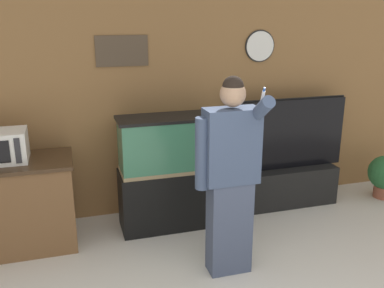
{
  "coord_description": "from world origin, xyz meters",
  "views": [
    {
      "loc": [
        -0.97,
        -1.32,
        2.19
      ],
      "look_at": [
        0.1,
        2.27,
        1.05
      ],
      "focal_mm": 40.0,
      "sensor_mm": 36.0,
      "label": 1
    }
  ],
  "objects_px": {
    "counter_island": "(1,207)",
    "tv_on_stand": "(286,174)",
    "aquarium_on_stand": "(173,172)",
    "person_standing": "(230,175)"
  },
  "relations": [
    {
      "from": "tv_on_stand",
      "to": "person_standing",
      "type": "bearing_deg",
      "value": -136.31
    },
    {
      "from": "counter_island",
      "to": "tv_on_stand",
      "type": "relative_size",
      "value": 0.98
    },
    {
      "from": "counter_island",
      "to": "aquarium_on_stand",
      "type": "xyz_separation_m",
      "value": [
        1.69,
        0.02,
        0.16
      ]
    },
    {
      "from": "aquarium_on_stand",
      "to": "tv_on_stand",
      "type": "distance_m",
      "value": 1.44
    },
    {
      "from": "tv_on_stand",
      "to": "person_standing",
      "type": "height_order",
      "value": "person_standing"
    },
    {
      "from": "counter_island",
      "to": "person_standing",
      "type": "distance_m",
      "value": 2.21
    },
    {
      "from": "counter_island",
      "to": "tv_on_stand",
      "type": "distance_m",
      "value": 3.12
    },
    {
      "from": "counter_island",
      "to": "person_standing",
      "type": "xyz_separation_m",
      "value": [
        1.94,
        -0.96,
        0.46
      ]
    },
    {
      "from": "counter_island",
      "to": "person_standing",
      "type": "bearing_deg",
      "value": -26.3
    },
    {
      "from": "person_standing",
      "to": "counter_island",
      "type": "bearing_deg",
      "value": 153.7
    }
  ]
}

